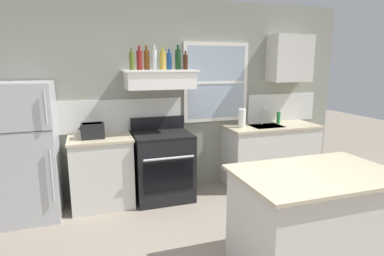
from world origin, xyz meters
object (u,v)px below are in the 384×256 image
bottle_clear_tall (155,59)px  bottle_brown_stout (186,62)px  stove_range (163,165)px  bottle_blue_liqueur (169,61)px  bottle_champagne_gold_foil (163,60)px  toaster (93,131)px  dish_soap_bottle (279,118)px  bottle_olive_oil_square (132,61)px  bottle_amber_wine (147,60)px  kitchen_island (313,221)px  bottle_dark_green_wine (178,59)px  refrigerator (25,152)px  paper_towel_roll (242,118)px  bottle_red_label_wine (139,60)px

bottle_clear_tall → bottle_brown_stout: 0.42m
stove_range → bottle_blue_liqueur: bearing=45.0°
bottle_champagne_gold_foil → bottle_brown_stout: size_ratio=1.18×
bottle_clear_tall → toaster: bearing=-173.1°
bottle_clear_tall → bottle_brown_stout: bearing=-3.0°
bottle_blue_liqueur → dish_soap_bottle: bottle_blue_liqueur is taller
bottle_olive_oil_square → bottle_amber_wine: bottle_amber_wine is taller
bottle_amber_wine → bottle_clear_tall: (0.09, -0.05, 0.00)m
bottle_clear_tall → kitchen_island: size_ratio=0.23×
bottle_dark_green_wine → bottle_clear_tall: bearing=-177.7°
toaster → stove_range: (0.88, -0.00, -0.54)m
bottle_blue_liqueur → kitchen_island: 2.61m
refrigerator → bottle_clear_tall: 1.92m
bottle_dark_green_wine → paper_towel_roll: bottle_dark_green_wine is taller
bottle_olive_oil_square → bottle_amber_wine: (0.21, 0.10, 0.02)m
refrigerator → bottle_red_label_wine: (1.39, 0.09, 1.06)m
stove_range → bottle_dark_green_wine: size_ratio=3.38×
bottle_red_label_wine → kitchen_island: bearing=-59.3°
refrigerator → bottle_brown_stout: size_ratio=6.63×
stove_range → bottle_dark_green_wine: (0.26, 0.11, 1.42)m
stove_range → bottle_olive_oil_square: (-0.36, 0.05, 1.39)m
bottle_amber_wine → dish_soap_bottle: bottle_amber_wine is taller
toaster → bottle_olive_oil_square: 1.00m
stove_range → dish_soap_bottle: bearing=4.2°
refrigerator → toaster: refrigerator is taller
toaster → bottle_champagne_gold_foil: size_ratio=1.03×
refrigerator → bottle_dark_green_wine: 2.19m
bottle_champagne_gold_foil → dish_soap_bottle: bearing=1.7°
paper_towel_roll → bottle_blue_liqueur: bearing=174.0°
dish_soap_bottle → kitchen_island: dish_soap_bottle is taller
bottle_olive_oil_square → paper_towel_roll: 1.76m
bottle_dark_green_wine → stove_range: bearing=-156.4°
bottle_red_label_wine → bottle_blue_liqueur: bearing=10.6°
bottle_olive_oil_square → bottle_dark_green_wine: size_ratio=0.84×
bottle_red_label_wine → bottle_clear_tall: bearing=8.3°
bottle_brown_stout → kitchen_island: bearing=-74.1°
bottle_clear_tall → kitchen_island: bearing=-64.1°
bottle_clear_tall → paper_towel_roll: bottle_clear_tall is taller
toaster → bottle_brown_stout: (1.24, 0.08, 0.84)m
refrigerator → bottle_dark_green_wine: bearing=4.1°
kitchen_island → bottle_olive_oil_square: bearing=123.1°
bottle_blue_liqueur → dish_soap_bottle: 1.93m
refrigerator → bottle_amber_wine: (1.50, 0.17, 1.06)m
bottle_red_label_wine → dish_soap_bottle: (2.14, 0.07, -0.87)m
bottle_brown_stout → stove_range: bearing=-167.4°
bottle_blue_liqueur → bottle_amber_wine: bearing=179.2°
toaster → bottle_red_label_wine: (0.62, 0.07, 0.86)m
bottle_amber_wine → bottle_olive_oil_square: bearing=-153.4°
toaster → bottle_brown_stout: size_ratio=1.21×
bottle_olive_oil_square → bottle_champagne_gold_foil: bottle_champagne_gold_foil is taller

